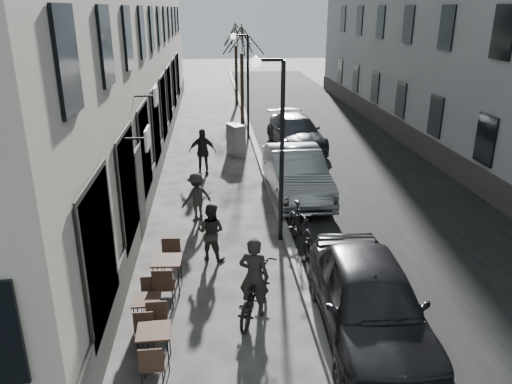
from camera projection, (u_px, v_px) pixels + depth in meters
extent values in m
cube|color=black|center=(331.00, 146.00, 23.96)|extent=(7.30, 60.00, 0.00)
cube|color=gray|center=(256.00, 146.00, 23.63)|extent=(0.25, 60.00, 0.12)
cylinder|color=black|center=(282.00, 155.00, 13.43)|extent=(0.12, 0.12, 5.00)
cylinder|color=black|center=(270.00, 60.00, 12.53)|extent=(0.70, 0.08, 0.08)
sphere|color=#FFF2CC|center=(256.00, 62.00, 12.52)|extent=(0.28, 0.28, 0.28)
cylinder|color=black|center=(248.00, 88.00, 24.63)|extent=(0.12, 0.12, 5.00)
cylinder|color=black|center=(240.00, 35.00, 23.73)|extent=(0.70, 0.08, 0.08)
sphere|color=#FFF2CC|center=(233.00, 36.00, 23.72)|extent=(0.28, 0.28, 0.28)
cylinder|color=black|center=(242.00, 90.00, 27.62)|extent=(0.20, 0.20, 3.90)
cylinder|color=black|center=(236.00, 76.00, 33.22)|extent=(0.20, 0.20, 3.90)
cube|color=black|center=(154.00, 331.00, 9.04)|extent=(0.62, 0.62, 0.04)
cylinder|color=black|center=(140.00, 358.00, 8.91)|extent=(0.02, 0.02, 0.71)
cylinder|color=black|center=(168.00, 356.00, 8.96)|extent=(0.02, 0.02, 0.71)
cylinder|color=black|center=(142.00, 341.00, 9.38)|extent=(0.02, 0.02, 0.71)
cylinder|color=black|center=(170.00, 339.00, 9.44)|extent=(0.02, 0.02, 0.71)
cube|color=black|center=(146.00, 300.00, 10.11)|extent=(0.57, 0.57, 0.04)
cylinder|color=black|center=(135.00, 322.00, 9.99)|extent=(0.02, 0.02, 0.65)
cylinder|color=black|center=(159.00, 320.00, 10.04)|extent=(0.02, 0.02, 0.65)
cylinder|color=black|center=(137.00, 308.00, 10.43)|extent=(0.02, 0.02, 0.65)
cylinder|color=black|center=(160.00, 307.00, 10.48)|extent=(0.02, 0.02, 0.65)
cube|color=black|center=(167.00, 260.00, 11.43)|extent=(0.70, 0.70, 0.04)
cylinder|color=black|center=(154.00, 282.00, 11.30)|extent=(0.03, 0.03, 0.77)
cylinder|color=black|center=(179.00, 282.00, 11.32)|extent=(0.03, 0.03, 0.77)
cylinder|color=black|center=(158.00, 270.00, 11.82)|extent=(0.03, 0.03, 0.77)
cylinder|color=black|center=(181.00, 270.00, 11.85)|extent=(0.03, 0.03, 0.77)
cube|color=slate|center=(236.00, 140.00, 22.13)|extent=(0.84, 1.07, 1.42)
imported|color=black|center=(254.00, 291.00, 10.65)|extent=(1.40, 2.22, 1.10)
imported|color=black|center=(254.00, 277.00, 10.53)|extent=(0.76, 0.63, 1.80)
imported|color=black|center=(211.00, 232.00, 12.92)|extent=(0.93, 0.85, 1.55)
imported|color=#272422|center=(197.00, 197.00, 15.34)|extent=(1.14, 0.97, 1.53)
imported|color=black|center=(202.00, 152.00, 19.60)|extent=(1.08, 0.46, 1.83)
imported|color=black|center=(369.00, 300.00, 9.83)|extent=(2.19, 4.93, 1.65)
imported|color=gray|center=(296.00, 173.00, 17.34)|extent=(1.90, 5.12, 1.67)
imported|color=#373A42|center=(296.00, 132.00, 23.47)|extent=(2.49, 5.22, 1.47)
imported|color=black|center=(301.00, 227.00, 13.55)|extent=(0.88, 2.16, 1.26)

